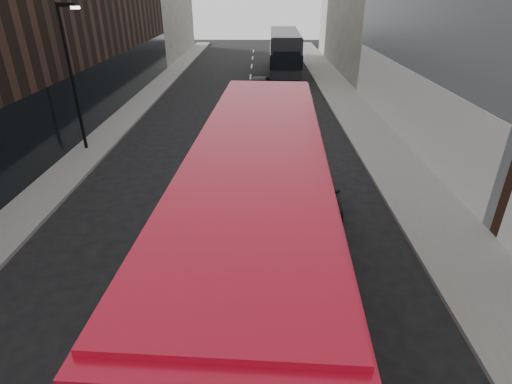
{
  "coord_description": "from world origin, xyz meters",
  "views": [
    {
      "loc": [
        0.93,
        -1.9,
        7.69
      ],
      "look_at": [
        0.83,
        8.28,
        2.5
      ],
      "focal_mm": 28.0,
      "sensor_mm": 36.0,
      "label": 1
    }
  ],
  "objects_px": {
    "car_b": "(269,119)",
    "car_a": "(316,190)",
    "red_bus": "(259,223)",
    "street_lamp": "(72,70)",
    "grey_bus": "(284,51)",
    "car_c": "(259,88)"
  },
  "relations": [
    {
      "from": "red_bus",
      "to": "car_a",
      "type": "xyz_separation_m",
      "value": [
        2.22,
        5.78,
        -2.01
      ]
    },
    {
      "from": "car_b",
      "to": "street_lamp",
      "type": "bearing_deg",
      "value": -162.87
    },
    {
      "from": "street_lamp",
      "to": "car_b",
      "type": "bearing_deg",
      "value": 19.86
    },
    {
      "from": "red_bus",
      "to": "street_lamp",
      "type": "bearing_deg",
      "value": 131.0
    },
    {
      "from": "car_b",
      "to": "car_c",
      "type": "bearing_deg",
      "value": 91.64
    },
    {
      "from": "red_bus",
      "to": "car_c",
      "type": "height_order",
      "value": "red_bus"
    },
    {
      "from": "red_bus",
      "to": "grey_bus",
      "type": "xyz_separation_m",
      "value": [
        2.47,
        34.01,
        -0.58
      ]
    },
    {
      "from": "grey_bus",
      "to": "car_a",
      "type": "distance_m",
      "value": 28.27
    },
    {
      "from": "street_lamp",
      "to": "grey_bus",
      "type": "distance_m",
      "value": 25.16
    },
    {
      "from": "car_b",
      "to": "car_a",
      "type": "bearing_deg",
      "value": -83.04
    },
    {
      "from": "car_a",
      "to": "car_b",
      "type": "bearing_deg",
      "value": 99.68
    },
    {
      "from": "car_b",
      "to": "red_bus",
      "type": "bearing_deg",
      "value": -94.96
    },
    {
      "from": "car_a",
      "to": "car_c",
      "type": "xyz_separation_m",
      "value": [
        -2.27,
        17.9,
        0.01
      ]
    },
    {
      "from": "car_a",
      "to": "street_lamp",
      "type": "bearing_deg",
      "value": 152.13
    },
    {
      "from": "grey_bus",
      "to": "red_bus",
      "type": "bearing_deg",
      "value": -92.72
    },
    {
      "from": "grey_bus",
      "to": "car_a",
      "type": "bearing_deg",
      "value": -89.07
    },
    {
      "from": "car_b",
      "to": "car_c",
      "type": "distance_m",
      "value": 8.41
    },
    {
      "from": "car_c",
      "to": "street_lamp",
      "type": "bearing_deg",
      "value": -121.18
    },
    {
      "from": "street_lamp",
      "to": "grey_bus",
      "type": "height_order",
      "value": "street_lamp"
    },
    {
      "from": "car_a",
      "to": "car_b",
      "type": "relative_size",
      "value": 0.97
    },
    {
      "from": "red_bus",
      "to": "car_a",
      "type": "bearing_deg",
      "value": 72.19
    },
    {
      "from": "street_lamp",
      "to": "car_c",
      "type": "distance_m",
      "value": 15.37
    }
  ]
}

